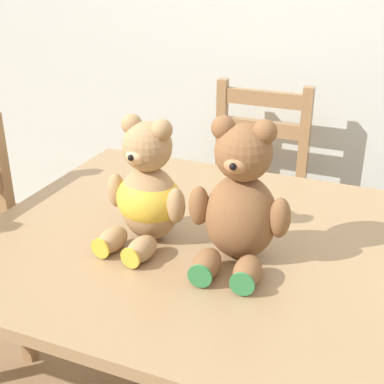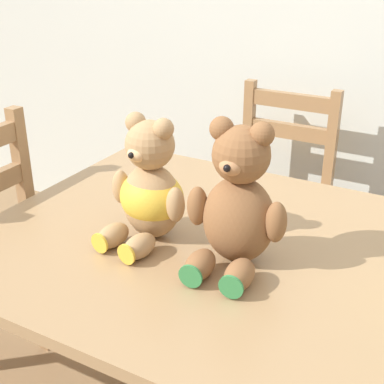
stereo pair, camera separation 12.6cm
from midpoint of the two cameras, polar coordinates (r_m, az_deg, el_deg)
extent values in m
cube|color=#9E7A51|center=(1.33, 8.40, -6.67)|extent=(1.35, 0.96, 0.03)
cube|color=#9E7A51|center=(2.08, -4.05, -5.22)|extent=(0.06, 0.06, 0.67)
cube|color=#997047|center=(2.14, 9.80, -1.19)|extent=(0.39, 0.42, 0.03)
cube|color=#997047|center=(2.05, 12.18, -10.14)|extent=(0.04, 0.04, 0.44)
cube|color=#997047|center=(2.15, 3.17, -7.74)|extent=(0.04, 0.04, 0.44)
cube|color=#997047|center=(2.27, 15.60, -0.52)|extent=(0.04, 0.04, 0.88)
cube|color=#997047|center=(2.36, 7.34, 1.24)|extent=(0.04, 0.04, 0.88)
cube|color=#997047|center=(2.18, 12.23, 9.47)|extent=(0.31, 0.03, 0.06)
cube|color=#997047|center=(2.22, 11.94, 6.37)|extent=(0.31, 0.03, 0.06)
cube|color=#997047|center=(1.89, -14.86, -4.96)|extent=(0.04, 0.04, 0.93)
ellipsoid|color=tan|center=(1.33, -1.61, -1.01)|extent=(0.17, 0.15, 0.19)
sphere|color=tan|center=(1.27, -1.69, 4.99)|extent=(0.12, 0.12, 0.12)
sphere|color=tan|center=(1.23, -0.15, 6.71)|extent=(0.05, 0.05, 0.05)
sphere|color=tan|center=(1.28, -3.22, 7.39)|extent=(0.05, 0.05, 0.05)
ellipsoid|color=#E5B279|center=(1.24, -2.96, 4.02)|extent=(0.06, 0.05, 0.04)
sphere|color=black|center=(1.22, -3.59, 3.86)|extent=(0.02, 0.02, 0.02)
ellipsoid|color=tan|center=(1.26, 1.07, -1.44)|extent=(0.05, 0.05, 0.09)
ellipsoid|color=tan|center=(1.36, -4.97, 0.48)|extent=(0.05, 0.05, 0.09)
ellipsoid|color=tan|center=(1.26, -2.79, -5.86)|extent=(0.07, 0.10, 0.06)
cylinder|color=gold|center=(1.23, -4.13, -6.74)|extent=(0.05, 0.01, 0.05)
ellipsoid|color=tan|center=(1.31, -5.73, -4.72)|extent=(0.07, 0.10, 0.06)
cylinder|color=gold|center=(1.28, -7.09, -5.53)|extent=(0.05, 0.01, 0.05)
ellipsoid|color=gold|center=(1.32, -1.62, -0.64)|extent=(0.19, 0.17, 0.14)
ellipsoid|color=brown|center=(1.23, 7.85, -2.98)|extent=(0.18, 0.15, 0.21)
sphere|color=brown|center=(1.17, 8.30, 3.93)|extent=(0.13, 0.13, 0.13)
sphere|color=brown|center=(1.14, 10.64, 6.00)|extent=(0.05, 0.05, 0.05)
sphere|color=brown|center=(1.16, 6.31, 6.68)|extent=(0.05, 0.05, 0.05)
ellipsoid|color=#B2794C|center=(1.13, 7.52, 2.68)|extent=(0.06, 0.05, 0.04)
sphere|color=black|center=(1.11, 7.16, 2.43)|extent=(0.02, 0.02, 0.02)
ellipsoid|color=brown|center=(1.19, 11.97, -3.25)|extent=(0.05, 0.05, 0.10)
ellipsoid|color=brown|center=(1.23, 3.50, -1.57)|extent=(0.05, 0.05, 0.10)
ellipsoid|color=brown|center=(1.17, 8.18, -8.84)|extent=(0.07, 0.11, 0.06)
cylinder|color=#337F42|center=(1.13, 7.41, -10.13)|extent=(0.06, 0.01, 0.05)
ellipsoid|color=brown|center=(1.19, 3.90, -7.86)|extent=(0.07, 0.11, 0.06)
cylinder|color=#337F42|center=(1.15, 2.98, -9.08)|extent=(0.06, 0.01, 0.05)
camera|label=1|loc=(0.06, -87.14, 1.32)|focal=50.00mm
camera|label=2|loc=(0.06, 92.86, -1.32)|focal=50.00mm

